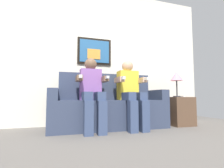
# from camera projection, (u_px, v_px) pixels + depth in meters

# --- Properties ---
(ground_plane) EXTENTS (5.54, 5.54, 0.00)m
(ground_plane) POSITION_uv_depth(u_px,v_px,m) (115.00, 132.00, 2.40)
(ground_plane) COLOR #66605B
(back_wall_assembly) EXTENTS (4.26, 0.10, 2.60)m
(back_wall_assembly) POSITION_uv_depth(u_px,v_px,m) (102.00, 55.00, 3.23)
(back_wall_assembly) COLOR silver
(back_wall_assembly) RESTS_ON ground_plane
(couch) EXTENTS (1.86, 0.58, 0.90)m
(couch) POSITION_uv_depth(u_px,v_px,m) (109.00, 109.00, 2.74)
(couch) COLOR #333D56
(couch) RESTS_ON ground_plane
(person_on_left) EXTENTS (0.46, 0.56, 1.11)m
(person_on_left) POSITION_uv_depth(u_px,v_px,m) (92.00, 90.00, 2.51)
(person_on_left) COLOR #8C59A5
(person_on_left) RESTS_ON ground_plane
(person_on_right) EXTENTS (0.46, 0.56, 1.11)m
(person_on_right) POSITION_uv_depth(u_px,v_px,m) (131.00, 90.00, 2.69)
(person_on_right) COLOR yellow
(person_on_right) RESTS_ON ground_plane
(side_table_right) EXTENTS (0.40, 0.40, 0.50)m
(side_table_right) POSITION_uv_depth(u_px,v_px,m) (179.00, 111.00, 3.01)
(side_table_right) COLOR brown
(side_table_right) RESTS_ON ground_plane
(table_lamp) EXTENTS (0.22, 0.22, 0.46)m
(table_lamp) POSITION_uv_depth(u_px,v_px,m) (177.00, 77.00, 3.08)
(table_lamp) COLOR #333338
(table_lamp) RESTS_ON side_table_right
(spare_remote_on_table) EXTENTS (0.04, 0.13, 0.02)m
(spare_remote_on_table) POSITION_uv_depth(u_px,v_px,m) (182.00, 96.00, 2.99)
(spare_remote_on_table) COLOR white
(spare_remote_on_table) RESTS_ON side_table_right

